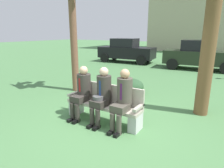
{
  "coord_description": "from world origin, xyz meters",
  "views": [
    {
      "loc": [
        2.21,
        -3.44,
        2.11
      ],
      "look_at": [
        -0.28,
        0.54,
        0.85
      ],
      "focal_mm": 31.18,
      "sensor_mm": 36.0,
      "label": 1
    }
  ],
  "objects_px": {
    "seated_man_left": "(82,90)",
    "shrub_near_bench": "(131,86)",
    "parked_car_near": "(126,50)",
    "parked_car_far": "(199,55)",
    "seated_man_middle": "(102,93)",
    "seated_man_right": "(123,97)",
    "park_bench": "(104,104)"
  },
  "relations": [
    {
      "from": "parked_car_near",
      "to": "seated_man_middle",
      "type": "bearing_deg",
      "value": -65.23
    },
    {
      "from": "seated_man_right",
      "to": "shrub_near_bench",
      "type": "height_order",
      "value": "seated_man_right"
    },
    {
      "from": "seated_man_left",
      "to": "parked_car_far",
      "type": "height_order",
      "value": "parked_car_far"
    },
    {
      "from": "seated_man_right",
      "to": "seated_man_left",
      "type": "bearing_deg",
      "value": -179.8
    },
    {
      "from": "shrub_near_bench",
      "to": "parked_car_far",
      "type": "distance_m",
      "value": 6.33
    },
    {
      "from": "seated_man_left",
      "to": "seated_man_right",
      "type": "distance_m",
      "value": 1.15
    },
    {
      "from": "seated_man_left",
      "to": "parked_car_near",
      "type": "height_order",
      "value": "parked_car_near"
    },
    {
      "from": "parked_car_near",
      "to": "parked_car_far",
      "type": "xyz_separation_m",
      "value": [
        4.86,
        -0.25,
        0.0
      ]
    },
    {
      "from": "seated_man_middle",
      "to": "parked_car_far",
      "type": "height_order",
      "value": "parked_car_far"
    },
    {
      "from": "shrub_near_bench",
      "to": "parked_car_near",
      "type": "relative_size",
      "value": 0.21
    },
    {
      "from": "seated_man_right",
      "to": "park_bench",
      "type": "bearing_deg",
      "value": 167.94
    },
    {
      "from": "parked_car_near",
      "to": "parked_car_far",
      "type": "relative_size",
      "value": 1.0
    },
    {
      "from": "seated_man_middle",
      "to": "parked_car_far",
      "type": "bearing_deg",
      "value": 84.87
    },
    {
      "from": "shrub_near_bench",
      "to": "parked_car_near",
      "type": "height_order",
      "value": "parked_car_near"
    },
    {
      "from": "parked_car_far",
      "to": "seated_man_right",
      "type": "bearing_deg",
      "value": -91.5
    },
    {
      "from": "seated_man_right",
      "to": "parked_car_near",
      "type": "xyz_separation_m",
      "value": [
        -4.64,
        8.85,
        0.09
      ]
    },
    {
      "from": "park_bench",
      "to": "shrub_near_bench",
      "type": "distance_m",
      "value": 2.34
    },
    {
      "from": "shrub_near_bench",
      "to": "parked_car_near",
      "type": "xyz_separation_m",
      "value": [
        -3.65,
        6.44,
        0.57
      ]
    },
    {
      "from": "seated_man_right",
      "to": "shrub_near_bench",
      "type": "bearing_deg",
      "value": 112.12
    },
    {
      "from": "park_bench",
      "to": "seated_man_left",
      "type": "bearing_deg",
      "value": -167.97
    },
    {
      "from": "seated_man_left",
      "to": "shrub_near_bench",
      "type": "distance_m",
      "value": 2.47
    },
    {
      "from": "seated_man_left",
      "to": "parked_car_near",
      "type": "xyz_separation_m",
      "value": [
        -3.48,
        8.86,
        0.11
      ]
    },
    {
      "from": "seated_man_middle",
      "to": "parked_car_near",
      "type": "xyz_separation_m",
      "value": [
        -4.09,
        8.86,
        0.1
      ]
    },
    {
      "from": "park_bench",
      "to": "seated_man_right",
      "type": "bearing_deg",
      "value": -12.06
    },
    {
      "from": "seated_man_middle",
      "to": "park_bench",
      "type": "bearing_deg",
      "value": 98.19
    },
    {
      "from": "park_bench",
      "to": "parked_car_far",
      "type": "relative_size",
      "value": 0.48
    },
    {
      "from": "shrub_near_bench",
      "to": "seated_man_right",
      "type": "bearing_deg",
      "value": -67.88
    },
    {
      "from": "park_bench",
      "to": "seated_man_right",
      "type": "relative_size",
      "value": 1.42
    },
    {
      "from": "park_bench",
      "to": "seated_man_middle",
      "type": "height_order",
      "value": "seated_man_middle"
    },
    {
      "from": "seated_man_left",
      "to": "parked_car_near",
      "type": "relative_size",
      "value": 0.33
    },
    {
      "from": "parked_car_far",
      "to": "seated_man_left",
      "type": "bearing_deg",
      "value": -99.1
    },
    {
      "from": "park_bench",
      "to": "seated_man_left",
      "type": "xyz_separation_m",
      "value": [
        -0.59,
        -0.13,
        0.31
      ]
    }
  ]
}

